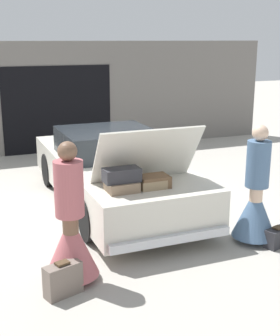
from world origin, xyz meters
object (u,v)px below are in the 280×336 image
car (112,171)px  suitcase_beside_right_person (277,237)px  person_left (71,233)px  suitcase_beside_left_person (63,280)px  person_right (256,201)px

car → suitcase_beside_right_person: (1.57, -2.62, -0.46)m
person_left → suitcase_beside_left_person: person_left is taller
person_left → suitcase_beside_left_person: size_ratio=3.69×
person_right → suitcase_beside_right_person: size_ratio=4.19×
car → suitcase_beside_left_person: 3.20m
car → person_right: 2.71m
person_right → suitcase_beside_left_person: size_ratio=3.65×
suitcase_beside_left_person → person_right: bearing=8.5°
suitcase_beside_left_person → person_left: bearing=58.5°
person_right → suitcase_beside_left_person: (-2.91, -0.44, -0.42)m
person_left → person_right: (2.72, 0.14, -0.00)m
person_left → suitcase_beside_right_person: person_left is taller
car → person_left: 2.82m
car → person_left: bearing=-118.8°
suitcase_beside_left_person → suitcase_beside_right_person: suitcase_beside_left_person is taller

